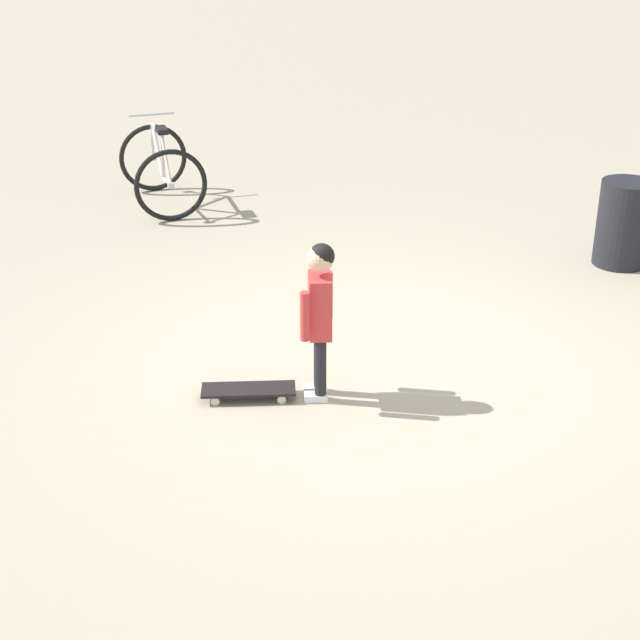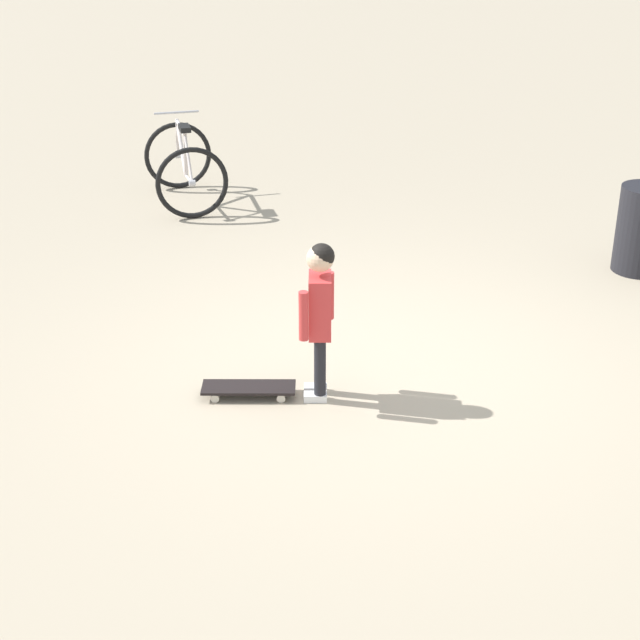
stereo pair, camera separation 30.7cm
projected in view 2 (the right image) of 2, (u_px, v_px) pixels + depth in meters
The scene contains 4 objects.
ground_plane at pixel (377, 365), 6.70m from camera, with size 50.00×50.00×0.00m, color tan.
child_person at pixel (320, 305), 6.03m from camera, with size 0.37×0.28×1.06m.
skateboard at pixel (249, 388), 6.29m from camera, with size 0.60×0.51×0.07m.
bicycle_mid at pixel (185, 166), 9.78m from camera, with size 1.04×1.25×0.85m.
Camera 2 is at (3.79, 4.58, 3.14)m, focal length 54.33 mm.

